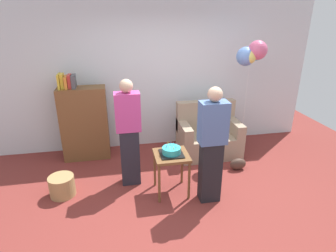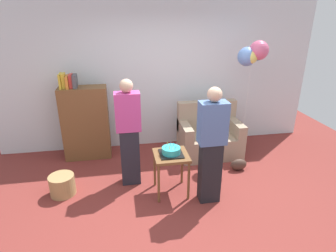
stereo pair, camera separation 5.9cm
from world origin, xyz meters
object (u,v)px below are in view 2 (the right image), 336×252
at_px(person_holding_cake, 211,146).
at_px(birthday_cake, 171,151).
at_px(couch, 209,137).
at_px(bookshelf, 85,122).
at_px(side_table, 171,160).
at_px(handbag, 239,165).
at_px(person_blowing_candles, 129,133).
at_px(wicker_basket, 62,185).
at_px(balloon_bunch, 254,54).

bearing_deg(person_holding_cake, birthday_cake, -26.96).
xyz_separation_m(couch, birthday_cake, (-0.92, -1.09, 0.33)).
height_order(bookshelf, birthday_cake, bookshelf).
height_order(bookshelf, side_table, bookshelf).
bearing_deg(bookshelf, person_holding_cake, -42.52).
bearing_deg(handbag, bookshelf, 159.23).
xyz_separation_m(birthday_cake, person_holding_cake, (0.49, -0.26, 0.16)).
xyz_separation_m(birthday_cake, person_blowing_candles, (-0.56, 0.37, 0.16)).
relative_size(birthday_cake, person_holding_cake, 0.20).
bearing_deg(person_blowing_candles, side_table, -33.28).
relative_size(person_blowing_candles, wicker_basket, 4.53).
xyz_separation_m(birthday_cake, balloon_bunch, (1.56, 0.98, 1.16)).
bearing_deg(birthday_cake, wicker_basket, 171.96).
bearing_deg(wicker_basket, bookshelf, 76.52).
bearing_deg(person_holding_cake, side_table, -26.96).
bearing_deg(birthday_cake, handbag, 18.53).
relative_size(side_table, wicker_basket, 1.73).
relative_size(birthday_cake, handbag, 1.14).
xyz_separation_m(bookshelf, handbag, (2.52, -0.95, -0.57)).
bearing_deg(person_holding_cake, bookshelf, -41.43).
relative_size(person_holding_cake, balloon_bunch, 0.79).
xyz_separation_m(side_table, balloon_bunch, (1.56, 0.98, 1.31)).
bearing_deg(side_table, bookshelf, 133.24).
distance_m(birthday_cake, person_holding_cake, 0.58).
bearing_deg(bookshelf, side_table, -46.76).
relative_size(bookshelf, person_blowing_candles, 0.95).
height_order(couch, bookshelf, bookshelf).
relative_size(bookshelf, side_table, 2.48).
xyz_separation_m(person_blowing_candles, balloon_bunch, (2.12, 0.61, 1.00)).
height_order(person_blowing_candles, balloon_bunch, balloon_bunch).
bearing_deg(person_blowing_candles, balloon_bunch, 16.36).
xyz_separation_m(side_table, person_holding_cake, (0.49, -0.26, 0.31)).
distance_m(person_holding_cake, handbag, 1.24).
height_order(wicker_basket, balloon_bunch, balloon_bunch).
distance_m(person_blowing_candles, wicker_basket, 1.22).
height_order(side_table, birthday_cake, birthday_cake).
bearing_deg(balloon_bunch, side_table, -147.86).
bearing_deg(side_table, birthday_cake, -140.38).
height_order(person_blowing_candles, handbag, person_blowing_candles).
distance_m(birthday_cake, wicker_basket, 1.66).
bearing_deg(handbag, person_holding_cake, -137.71).
relative_size(bookshelf, person_holding_cake, 0.95).
relative_size(person_holding_cake, wicker_basket, 4.53).
distance_m(couch, side_table, 1.44).
distance_m(couch, balloon_bunch, 1.63).
bearing_deg(bookshelf, person_blowing_candles, -53.89).
bearing_deg(person_holding_cake, person_blowing_candles, -30.01).
bearing_deg(handbag, side_table, -161.47).
xyz_separation_m(bookshelf, birthday_cake, (1.29, -1.37, -0.00)).
relative_size(couch, side_table, 1.77).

